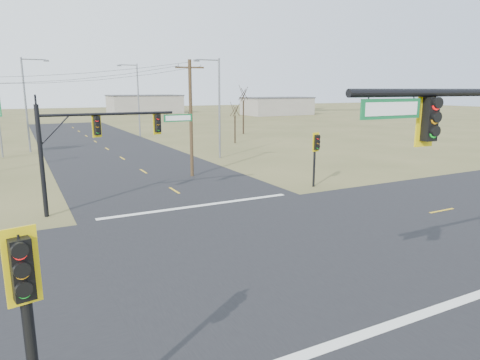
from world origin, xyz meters
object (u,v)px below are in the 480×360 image
streetlight_c (27,100)px  streetlight_b (137,96)px  streetlight_a (217,103)px  bare_tree_d (243,93)px  pedestal_signal_ne (316,147)px  mast_arm_far (102,133)px  bare_tree_c (235,109)px  utility_pole_near (191,117)px  pedestal_signal_sw (26,302)px

streetlight_c → streetlight_b: bearing=36.7°
streetlight_a → bare_tree_d: 24.45m
pedestal_signal_ne → streetlight_c: streetlight_c is taller
pedestal_signal_ne → streetlight_c: bearing=118.5°
mast_arm_far → bare_tree_c: (20.98, 24.59, -0.07)m
mast_arm_far → utility_pole_near: utility_pole_near is taller
mast_arm_far → pedestal_signal_sw: mast_arm_far is taller
bare_tree_d → pedestal_signal_sw: bearing=-121.6°
streetlight_a → streetlight_c: streetlight_c is taller
streetlight_a → streetlight_b: streetlight_b is taller
pedestal_signal_ne → bare_tree_d: size_ratio=0.50×
pedestal_signal_sw → streetlight_c: 45.54m
utility_pole_near → mast_arm_far: bearing=-139.9°
mast_arm_far → streetlight_b: bearing=54.6°
pedestal_signal_ne → bare_tree_c: bare_tree_c is taller
pedestal_signal_ne → pedestal_signal_sw: bearing=-141.0°
streetlight_a → streetlight_b: 23.70m
pedestal_signal_sw → bare_tree_d: bare_tree_d is taller
streetlight_b → utility_pole_near: bearing=-95.6°
mast_arm_far → pedestal_signal_ne: size_ratio=2.24×
pedestal_signal_sw → streetlight_b: 57.81m
pedestal_signal_ne → pedestal_signal_sw: (-18.81, -16.56, 0.49)m
streetlight_b → bare_tree_d: streetlight_b is taller
pedestal_signal_sw → streetlight_c: streetlight_c is taller
streetlight_c → bare_tree_d: (30.34, 6.58, 0.57)m
mast_arm_far → pedestal_signal_ne: mast_arm_far is taller
utility_pole_near → streetlight_c: bearing=117.1°
pedestal_signal_sw → streetlight_a: 36.73m
utility_pole_near → bare_tree_d: utility_pole_near is taller
utility_pole_near → bare_tree_d: bearing=54.9°
utility_pole_near → bare_tree_c: (13.01, 17.89, -0.38)m
pedestal_signal_ne → utility_pole_near: utility_pole_near is taller
utility_pole_near → streetlight_c: 23.78m
pedestal_signal_ne → streetlight_b: bearing=91.5°
mast_arm_far → bare_tree_d: bearing=33.3°
utility_pole_near → streetlight_c: (-10.82, 21.15, 1.01)m
pedestal_signal_sw → pedestal_signal_ne: bearing=30.0°
mast_arm_far → bare_tree_d: 44.09m
streetlight_a → utility_pole_near: bearing=-137.3°
streetlight_a → streetlight_c: bearing=130.8°
pedestal_signal_sw → utility_pole_near: 27.33m
pedestal_signal_sw → bare_tree_c: bare_tree_c is taller
pedestal_signal_sw → streetlight_b: (16.20, 55.44, 2.48)m
streetlight_b → pedestal_signal_sw: bearing=-105.0°
streetlight_b → bare_tree_c: (9.25, -13.24, -1.51)m
utility_pole_near → bare_tree_c: 22.13m
streetlight_a → streetlight_b: size_ratio=0.94×
streetlight_c → bare_tree_c: bearing=-5.5°
bare_tree_d → streetlight_b: bearing=167.8°
mast_arm_far → streetlight_c: bearing=77.7°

